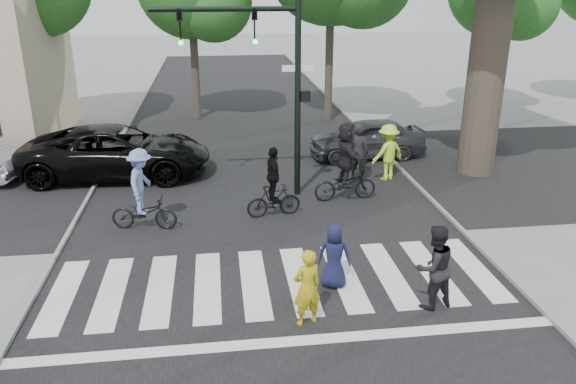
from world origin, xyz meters
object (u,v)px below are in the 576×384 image
(pedestrian_woman, at_px, (307,288))
(car_suv, at_px, (117,152))
(cyclist_left, at_px, (142,195))
(cyclist_mid, at_px, (274,189))
(pedestrian_adult, at_px, (434,267))
(traffic_signal, at_px, (268,65))
(cyclist_right, at_px, (346,166))
(pedestrian_child, at_px, (334,256))
(car_grey, at_px, (367,138))

(pedestrian_woman, distance_m, car_suv, 10.47)
(cyclist_left, distance_m, cyclist_mid, 3.47)
(pedestrian_woman, relative_size, car_suv, 0.26)
(pedestrian_woman, relative_size, pedestrian_adult, 0.88)
(traffic_signal, distance_m, cyclist_right, 3.65)
(pedestrian_child, bearing_deg, cyclist_left, -24.90)
(traffic_signal, xyz_separation_m, pedestrian_adult, (2.58, -6.57, -3.02))
(traffic_signal, height_order, cyclist_mid, traffic_signal)
(cyclist_right, bearing_deg, pedestrian_woman, -109.19)
(pedestrian_adult, distance_m, car_grey, 10.12)
(traffic_signal, distance_m, pedestrian_woman, 7.54)
(cyclist_left, height_order, car_grey, cyclist_left)
(traffic_signal, height_order, cyclist_right, traffic_signal)
(traffic_signal, xyz_separation_m, cyclist_left, (-3.49, -2.00, -2.96))
(pedestrian_adult, bearing_deg, cyclist_right, -100.92)
(traffic_signal, relative_size, cyclist_right, 2.55)
(pedestrian_woman, bearing_deg, car_grey, -128.30)
(pedestrian_woman, relative_size, pedestrian_child, 1.08)
(cyclist_left, bearing_deg, car_suv, 106.47)
(pedestrian_adult, xyz_separation_m, cyclist_left, (-6.07, 4.57, 0.06))
(traffic_signal, distance_m, pedestrian_adult, 7.68)
(traffic_signal, relative_size, pedestrian_adult, 3.41)
(pedestrian_child, relative_size, cyclist_left, 0.66)
(cyclist_left, bearing_deg, traffic_signal, 29.88)
(pedestrian_woman, relative_size, cyclist_left, 0.71)
(traffic_signal, xyz_separation_m, car_grey, (3.92, 3.45, -3.19))
(pedestrian_adult, distance_m, cyclist_left, 7.60)
(cyclist_right, distance_m, car_grey, 4.47)
(traffic_signal, relative_size, cyclist_left, 2.76)
(traffic_signal, height_order, car_grey, traffic_signal)
(pedestrian_child, bearing_deg, cyclist_mid, -63.08)
(pedestrian_child, distance_m, car_suv, 9.76)
(traffic_signal, distance_m, cyclist_mid, 3.48)
(pedestrian_child, height_order, car_grey, pedestrian_child)
(cyclist_mid, relative_size, car_suv, 0.33)
(car_suv, bearing_deg, pedestrian_child, -142.33)
(pedestrian_adult, bearing_deg, traffic_signal, -83.33)
(cyclist_mid, distance_m, car_suv, 6.25)
(traffic_signal, bearing_deg, pedestrian_adult, -68.54)
(cyclist_mid, bearing_deg, pedestrian_adult, -62.09)
(traffic_signal, height_order, pedestrian_adult, traffic_signal)
(pedestrian_child, height_order, cyclist_mid, cyclist_mid)
(pedestrian_woman, height_order, cyclist_mid, cyclist_mid)
(pedestrian_adult, xyz_separation_m, car_grey, (1.34, 10.03, -0.16))
(cyclist_right, relative_size, car_suv, 0.39)
(pedestrian_woman, distance_m, pedestrian_adult, 2.58)
(car_grey, bearing_deg, car_suv, -86.64)
(cyclist_right, bearing_deg, pedestrian_adult, -86.13)
(pedestrian_child, relative_size, car_grey, 0.34)
(cyclist_left, bearing_deg, pedestrian_child, -39.47)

